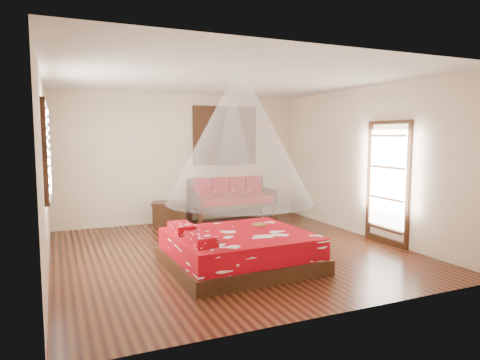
# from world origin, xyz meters

# --- Properties ---
(room) EXTENTS (5.54, 5.54, 2.84)m
(room) POSITION_xyz_m (0.00, 0.00, 1.40)
(room) COLOR black
(room) RESTS_ON ground
(bed) EXTENTS (2.10, 1.92, 0.63)m
(bed) POSITION_xyz_m (-0.22, -0.81, 0.25)
(bed) COLOR black
(bed) RESTS_ON floor
(daybed) EXTENTS (1.86, 0.83, 0.96)m
(daybed) POSITION_xyz_m (0.98, 2.38, 0.52)
(daybed) COLOR black
(daybed) RESTS_ON floor
(storage_chest) EXTENTS (0.85, 0.72, 0.50)m
(storage_chest) POSITION_xyz_m (-0.41, 2.45, 0.25)
(storage_chest) COLOR black
(storage_chest) RESTS_ON floor
(shutter_panel) EXTENTS (1.52, 0.06, 1.32)m
(shutter_panel) POSITION_xyz_m (0.98, 2.72, 1.90)
(shutter_panel) COLOR black
(shutter_panel) RESTS_ON wall_back
(window_left) EXTENTS (0.10, 1.74, 1.34)m
(window_left) POSITION_xyz_m (-2.71, 0.20, 1.70)
(window_left) COLOR black
(window_left) RESTS_ON wall_left
(glazed_door) EXTENTS (0.08, 1.02, 2.16)m
(glazed_door) POSITION_xyz_m (2.72, -0.60, 1.07)
(glazed_door) COLOR black
(glazed_door) RESTS_ON floor
(wine_tray) EXTENTS (0.24, 0.24, 0.20)m
(wine_tray) POSITION_xyz_m (0.28, -0.47, 0.55)
(wine_tray) COLOR brown
(wine_tray) RESTS_ON bed
(mosquito_net_main) EXTENTS (2.11, 2.11, 1.80)m
(mosquito_net_main) POSITION_xyz_m (-0.20, -0.81, 1.85)
(mosquito_net_main) COLOR white
(mosquito_net_main) RESTS_ON ceiling
(mosquito_net_daybed) EXTENTS (0.78, 0.78, 1.50)m
(mosquito_net_daybed) POSITION_xyz_m (0.98, 2.25, 2.00)
(mosquito_net_daybed) COLOR white
(mosquito_net_daybed) RESTS_ON ceiling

